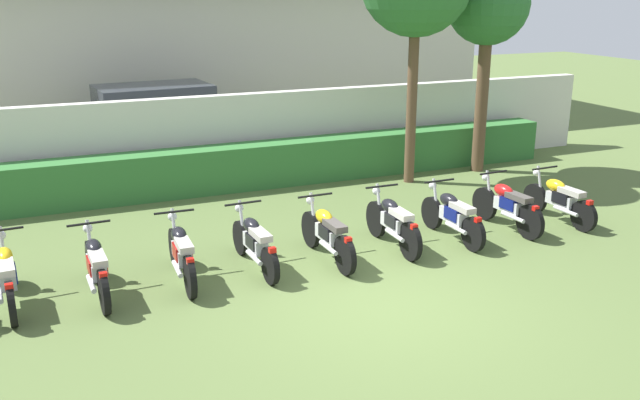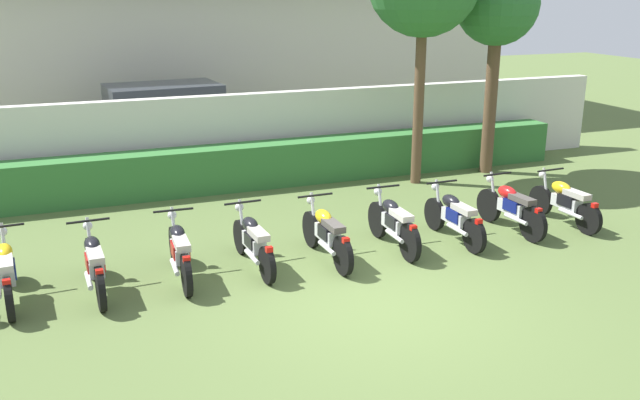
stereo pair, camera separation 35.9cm
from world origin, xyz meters
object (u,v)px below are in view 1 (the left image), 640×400
at_px(motorcycle_in_row_1, 96,266).
at_px(motorcycle_in_row_7, 507,205).
at_px(motorcycle_in_row_3, 254,242).
at_px(motorcycle_in_row_8, 560,199).
at_px(motorcycle_in_row_2, 181,253).
at_px(motorcycle_in_row_4, 327,233).
at_px(tree_far_side, 488,7).
at_px(motorcycle_in_row_5, 393,222).
at_px(parked_car, 161,123).
at_px(motorcycle_in_row_6, 452,215).
at_px(motorcycle_in_row_0, 7,275).

relative_size(motorcycle_in_row_1, motorcycle_in_row_7, 1.00).
xyz_separation_m(motorcycle_in_row_3, motorcycle_in_row_8, (5.87, -0.06, 0.00)).
height_order(motorcycle_in_row_2, motorcycle_in_row_7, motorcycle_in_row_7).
bearing_deg(motorcycle_in_row_4, motorcycle_in_row_7, -89.82).
relative_size(tree_far_side, motorcycle_in_row_8, 2.65).
bearing_deg(motorcycle_in_row_5, parked_car, 17.77).
distance_m(motorcycle_in_row_3, motorcycle_in_row_6, 3.52).
distance_m(tree_far_side, motorcycle_in_row_7, 5.33).
xyz_separation_m(parked_car, motorcycle_in_row_8, (5.83, -7.72, -0.50)).
height_order(tree_far_side, motorcycle_in_row_4, tree_far_side).
relative_size(tree_far_side, motorcycle_in_row_7, 2.61).
height_order(tree_far_side, motorcycle_in_row_6, tree_far_side).
relative_size(parked_car, motorcycle_in_row_7, 2.55).
height_order(motorcycle_in_row_1, motorcycle_in_row_4, motorcycle_in_row_1).
relative_size(parked_car, motorcycle_in_row_8, 2.59).
bearing_deg(motorcycle_in_row_0, motorcycle_in_row_8, -94.23).
bearing_deg(motorcycle_in_row_8, motorcycle_in_row_1, 87.49).
relative_size(parked_car, motorcycle_in_row_0, 2.43).
bearing_deg(parked_car, motorcycle_in_row_3, -95.08).
bearing_deg(motorcycle_in_row_1, motorcycle_in_row_3, -89.81).
relative_size(motorcycle_in_row_2, motorcycle_in_row_3, 0.99).
distance_m(motorcycle_in_row_5, motorcycle_in_row_8, 3.49).
height_order(motorcycle_in_row_0, motorcycle_in_row_1, motorcycle_in_row_1).
xyz_separation_m(motorcycle_in_row_0, motorcycle_in_row_6, (7.01, -0.14, -0.01)).
bearing_deg(motorcycle_in_row_0, motorcycle_in_row_7, -94.10).
height_order(motorcycle_in_row_3, motorcycle_in_row_8, same).
bearing_deg(motorcycle_in_row_6, motorcycle_in_row_7, -88.00).
distance_m(parked_car, motorcycle_in_row_3, 7.68).
distance_m(parked_car, motorcycle_in_row_7, 9.01).
bearing_deg(motorcycle_in_row_2, motorcycle_in_row_6, -88.67).
bearing_deg(motorcycle_in_row_1, motorcycle_in_row_7, -91.64).
bearing_deg(motorcycle_in_row_4, motorcycle_in_row_0, 86.57).
xyz_separation_m(motorcycle_in_row_1, motorcycle_in_row_4, (3.51, -0.02, -0.00)).
bearing_deg(motorcycle_in_row_4, motorcycle_in_row_1, 88.40).
relative_size(motorcycle_in_row_5, motorcycle_in_row_7, 1.01).
distance_m(motorcycle_in_row_0, motorcycle_in_row_6, 7.01).
height_order(motorcycle_in_row_2, motorcycle_in_row_4, motorcycle_in_row_2).
xyz_separation_m(motorcycle_in_row_2, motorcycle_in_row_4, (2.31, -0.07, -0.00)).
distance_m(motorcycle_in_row_1, motorcycle_in_row_8, 8.21).
height_order(motorcycle_in_row_6, motorcycle_in_row_7, motorcycle_in_row_7).
relative_size(motorcycle_in_row_2, motorcycle_in_row_7, 1.01).
distance_m(motorcycle_in_row_1, motorcycle_in_row_3, 2.34).
relative_size(parked_car, motorcycle_in_row_5, 2.53).
bearing_deg(motorcycle_in_row_1, motorcycle_in_row_0, 80.09).
relative_size(tree_far_side, motorcycle_in_row_0, 2.49).
bearing_deg(tree_far_side, motorcycle_in_row_4, -145.72).
xyz_separation_m(motorcycle_in_row_0, motorcycle_in_row_7, (8.20, -0.08, 0.01)).
distance_m(motorcycle_in_row_1, motorcycle_in_row_4, 3.51).
bearing_deg(motorcycle_in_row_5, motorcycle_in_row_2, 90.90).
relative_size(tree_far_side, motorcycle_in_row_5, 2.60).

